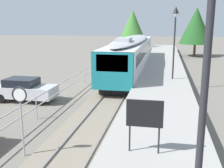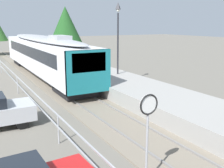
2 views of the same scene
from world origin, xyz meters
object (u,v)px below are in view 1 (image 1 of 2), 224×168
platform_lamp_mid_platform (175,29)px  parked_hatchback_silver (25,89)px  commuter_train (131,52)px  platform_lamp_near_end (207,56)px  speed_limit_sign (20,104)px  platform_notice_board (145,115)px

platform_lamp_mid_platform → parked_hatchback_silver: bearing=-153.6°
commuter_train → platform_lamp_mid_platform: bearing=-58.8°
platform_lamp_near_end → speed_limit_sign: bearing=142.2°
commuter_train → speed_limit_sign: size_ratio=7.36×
speed_limit_sign → parked_hatchback_silver: 8.10m
platform_lamp_near_end → platform_lamp_mid_platform: (0.00, 16.42, 0.00)m
platform_lamp_mid_platform → speed_limit_sign: size_ratio=1.91×
parked_hatchback_silver → commuter_train: bearing=63.6°
platform_lamp_near_end → parked_hatchback_silver: bearing=129.7°
platform_notice_board → speed_limit_sign: (-4.71, 0.53, -0.06)m
commuter_train → parked_hatchback_silver: bearing=-116.4°
commuter_train → parked_hatchback_silver: (-5.66, -11.41, -1.36)m
platform_lamp_near_end → platform_lamp_mid_platform: bearing=90.0°
platform_lamp_near_end → platform_notice_board: size_ratio=2.97×
platform_notice_board → parked_hatchback_silver: platform_notice_board is taller
commuter_train → platform_lamp_mid_platform: platform_lamp_mid_platform is taller
platform_lamp_mid_platform → platform_notice_board: 12.68m
platform_lamp_near_end → platform_lamp_mid_platform: 16.42m
platform_lamp_near_end → parked_hatchback_silver: 15.59m
platform_lamp_mid_platform → commuter_train: bearing=121.2°
platform_lamp_mid_platform → speed_limit_sign: 13.47m
platform_notice_board → speed_limit_sign: 4.74m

